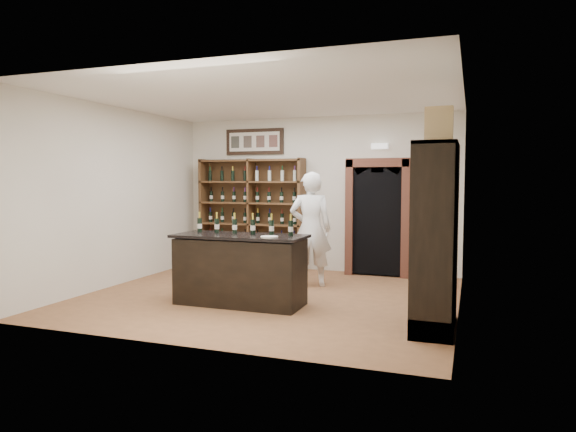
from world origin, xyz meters
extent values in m
plane|color=#8E5C39|center=(0.00, 0.00, 0.00)|extent=(5.50, 5.50, 0.00)
plane|color=white|center=(0.00, 0.00, 3.00)|extent=(5.50, 5.50, 0.00)
cube|color=silver|center=(0.00, 2.50, 1.50)|extent=(5.50, 0.04, 3.00)
cube|color=silver|center=(-2.75, 0.00, 1.50)|extent=(0.04, 5.00, 3.00)
cube|color=silver|center=(2.75, 0.00, 1.50)|extent=(0.04, 5.00, 3.00)
cube|color=#4F351B|center=(-1.30, 2.47, 1.10)|extent=(2.20, 0.02, 2.20)
cube|color=#4F351B|center=(-2.37, 2.29, 1.10)|extent=(0.06, 0.38, 2.20)
cube|color=#4F351B|center=(-0.23, 2.29, 1.10)|extent=(0.06, 0.38, 2.20)
cube|color=#4F351B|center=(-1.30, 2.29, 1.10)|extent=(0.04, 0.38, 2.20)
cube|color=#4F351B|center=(-1.30, 2.29, 0.04)|extent=(2.18, 0.38, 0.04)
cube|color=#4F351B|center=(-1.30, 2.29, 0.46)|extent=(2.18, 0.38, 0.04)
cube|color=#4F351B|center=(-1.30, 2.29, 0.89)|extent=(2.18, 0.38, 0.03)
cube|color=#4F351B|center=(-1.30, 2.29, 1.31)|extent=(2.18, 0.38, 0.04)
cube|color=#4F351B|center=(-1.30, 2.29, 1.74)|extent=(2.18, 0.38, 0.04)
cube|color=#4F351B|center=(-1.30, 2.29, 2.16)|extent=(2.18, 0.38, 0.04)
cube|color=black|center=(-1.30, 2.47, 2.55)|extent=(1.25, 0.04, 0.52)
cube|color=black|center=(1.25, 2.34, 1.06)|extent=(0.97, 0.29, 2.05)
cube|color=#A75840|center=(0.74, 2.32, 1.07)|extent=(0.14, 0.35, 2.15)
cube|color=#A75840|center=(1.76, 2.32, 1.07)|extent=(0.14, 0.35, 2.15)
cube|color=#A75840|center=(1.25, 2.32, 2.09)|extent=(1.15, 0.35, 0.16)
cube|color=white|center=(1.25, 2.42, 2.40)|extent=(0.30, 0.10, 0.10)
cube|color=black|center=(-0.20, -0.60, 0.47)|extent=(1.80, 0.70, 0.94)
cube|color=black|center=(-0.20, -0.60, 0.98)|extent=(1.88, 0.78, 0.04)
cylinder|color=black|center=(-0.92, -0.47, 1.10)|extent=(0.07, 0.07, 0.21)
cylinder|color=beige|center=(-0.92, -0.47, 1.09)|extent=(0.07, 0.07, 0.07)
cylinder|color=gold|center=(-0.92, -0.47, 1.25)|extent=(0.03, 0.03, 0.09)
cylinder|color=black|center=(-0.63, -0.47, 1.10)|extent=(0.07, 0.07, 0.21)
cylinder|color=beige|center=(-0.63, -0.47, 1.09)|extent=(0.07, 0.07, 0.07)
cylinder|color=gold|center=(-0.63, -0.47, 1.25)|extent=(0.03, 0.03, 0.09)
cylinder|color=black|center=(-0.34, -0.47, 1.10)|extent=(0.07, 0.07, 0.21)
cylinder|color=beige|center=(-0.34, -0.47, 1.09)|extent=(0.07, 0.07, 0.07)
cylinder|color=gold|center=(-0.34, -0.47, 1.25)|extent=(0.03, 0.03, 0.09)
cylinder|color=black|center=(-0.06, -0.47, 1.10)|extent=(0.07, 0.07, 0.21)
cylinder|color=beige|center=(-0.06, -0.47, 1.09)|extent=(0.07, 0.07, 0.07)
cylinder|color=gold|center=(-0.06, -0.47, 1.25)|extent=(0.03, 0.03, 0.09)
cylinder|color=black|center=(0.23, -0.47, 1.10)|extent=(0.07, 0.07, 0.21)
cylinder|color=beige|center=(0.23, -0.47, 1.09)|extent=(0.07, 0.07, 0.07)
cylinder|color=gold|center=(0.23, -0.47, 1.25)|extent=(0.03, 0.03, 0.09)
cylinder|color=black|center=(0.52, -0.47, 1.10)|extent=(0.07, 0.07, 0.21)
cylinder|color=beige|center=(0.52, -0.47, 1.09)|extent=(0.07, 0.07, 0.07)
cylinder|color=gold|center=(0.52, -0.47, 1.25)|extent=(0.03, 0.03, 0.09)
cube|color=black|center=(2.72, -0.90, 1.10)|extent=(0.02, 1.20, 2.20)
cube|color=black|center=(2.49, -1.48, 1.10)|extent=(0.48, 0.04, 2.20)
cube|color=black|center=(2.49, -0.32, 1.10)|extent=(0.48, 0.04, 2.20)
cube|color=black|center=(2.49, -0.90, 2.18)|extent=(0.48, 1.20, 0.04)
cube|color=black|center=(2.49, -0.90, 0.12)|extent=(0.48, 1.20, 0.24)
cube|color=black|center=(2.49, -0.90, 0.35)|extent=(0.48, 1.16, 0.03)
cube|color=black|center=(2.49, -0.90, 0.90)|extent=(0.48, 1.16, 0.03)
cube|color=black|center=(2.49, -0.90, 1.45)|extent=(0.48, 1.16, 0.03)
imported|color=white|center=(0.36, 0.98, 0.95)|extent=(0.80, 0.63, 1.91)
cylinder|color=beige|center=(0.33, -0.81, 1.01)|extent=(0.24, 0.24, 0.02)
cube|color=tan|center=(2.48, -0.53, 2.44)|extent=(0.34, 0.15, 0.47)
camera|label=1|loc=(2.89, -7.16, 1.77)|focal=32.00mm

